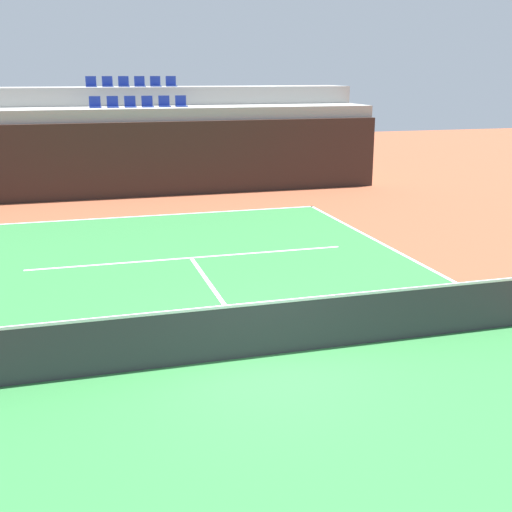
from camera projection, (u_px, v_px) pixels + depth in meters
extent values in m
plane|color=brown|center=(260.00, 356.00, 11.21)|extent=(80.00, 80.00, 0.00)
cube|color=#2D7238|center=(260.00, 356.00, 11.21)|extent=(11.00, 24.00, 0.01)
cube|color=white|center=(161.00, 215.00, 22.27)|extent=(11.00, 0.10, 0.00)
cube|color=white|center=(191.00, 258.00, 17.13)|extent=(8.26, 0.10, 0.00)
cube|color=white|center=(219.00, 296.00, 14.17)|extent=(0.10, 6.40, 0.00)
cube|color=black|center=(146.00, 160.00, 25.34)|extent=(19.07, 0.30, 2.86)
cube|color=#9E9E99|center=(141.00, 150.00, 26.53)|extent=(19.07, 2.40, 3.34)
cube|color=#9E9E99|center=(135.00, 135.00, 28.65)|extent=(19.07, 2.40, 4.08)
cube|color=navy|center=(95.00, 107.00, 25.63)|extent=(0.44, 0.44, 0.04)
cube|color=navy|center=(95.00, 101.00, 25.75)|extent=(0.44, 0.04, 0.40)
cube|color=navy|center=(113.00, 107.00, 25.81)|extent=(0.44, 0.44, 0.04)
cube|color=navy|center=(112.00, 101.00, 25.93)|extent=(0.44, 0.04, 0.40)
cube|color=navy|center=(131.00, 107.00, 25.99)|extent=(0.44, 0.44, 0.04)
cube|color=navy|center=(130.00, 101.00, 26.11)|extent=(0.44, 0.04, 0.40)
cube|color=navy|center=(148.00, 107.00, 26.17)|extent=(0.44, 0.44, 0.04)
cube|color=navy|center=(147.00, 101.00, 26.29)|extent=(0.44, 0.04, 0.40)
cube|color=navy|center=(165.00, 106.00, 26.35)|extent=(0.44, 0.44, 0.04)
cube|color=navy|center=(164.00, 101.00, 26.47)|extent=(0.44, 0.04, 0.40)
cube|color=navy|center=(182.00, 106.00, 26.53)|extent=(0.44, 0.44, 0.04)
cube|color=navy|center=(181.00, 100.00, 26.65)|extent=(0.44, 0.04, 0.40)
cube|color=navy|center=(91.00, 86.00, 27.65)|extent=(0.44, 0.44, 0.04)
cube|color=navy|center=(91.00, 81.00, 27.78)|extent=(0.44, 0.04, 0.40)
cube|color=navy|center=(108.00, 86.00, 27.83)|extent=(0.44, 0.44, 0.04)
cube|color=navy|center=(107.00, 81.00, 27.96)|extent=(0.44, 0.04, 0.40)
cube|color=navy|center=(124.00, 86.00, 28.01)|extent=(0.44, 0.44, 0.04)
cube|color=navy|center=(123.00, 81.00, 28.14)|extent=(0.44, 0.04, 0.40)
cube|color=navy|center=(140.00, 86.00, 28.19)|extent=(0.44, 0.44, 0.04)
cube|color=navy|center=(139.00, 81.00, 28.32)|extent=(0.44, 0.04, 0.40)
cube|color=navy|center=(156.00, 86.00, 28.37)|extent=(0.44, 0.44, 0.04)
cube|color=navy|center=(155.00, 81.00, 28.50)|extent=(0.44, 0.04, 0.40)
cube|color=navy|center=(172.00, 86.00, 28.55)|extent=(0.44, 0.44, 0.04)
cube|color=navy|center=(171.00, 81.00, 28.68)|extent=(0.44, 0.04, 0.40)
cube|color=#333338|center=(261.00, 331.00, 11.09)|extent=(10.90, 0.02, 0.92)
cube|color=white|center=(261.00, 303.00, 10.96)|extent=(10.90, 0.04, 0.05)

